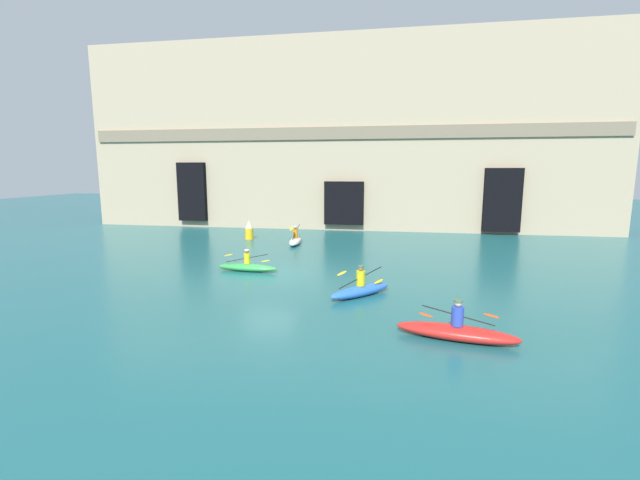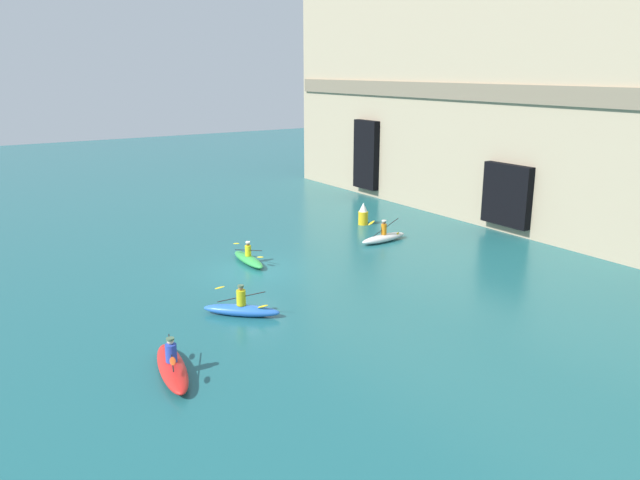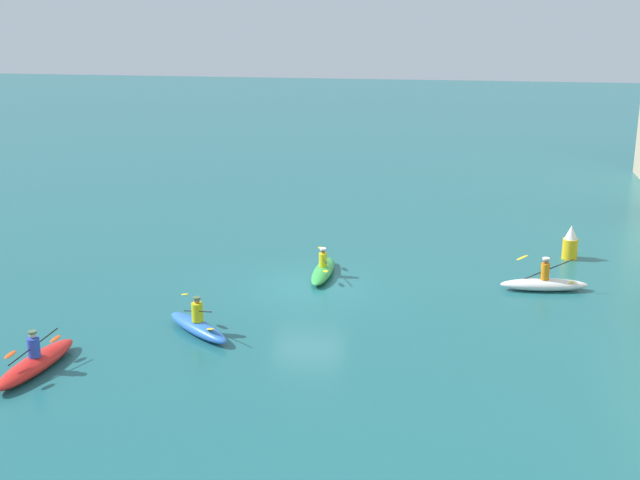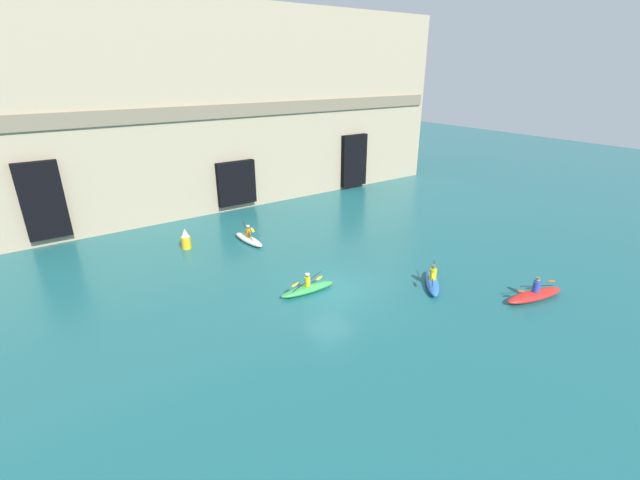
% 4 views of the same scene
% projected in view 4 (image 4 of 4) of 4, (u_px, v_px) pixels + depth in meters
% --- Properties ---
extents(ground_plane, '(120.00, 120.00, 0.00)m').
position_uv_depth(ground_plane, '(330.00, 289.00, 22.38)').
color(ground_plane, '#1E6066').
extents(cliff_bluff, '(42.96, 8.07, 15.31)m').
position_uv_depth(cliff_bluff, '(204.00, 109.00, 34.62)').
color(cliff_bluff, tan).
rests_on(cliff_bluff, ground).
extents(kayak_white, '(0.99, 3.10, 1.27)m').
position_uv_depth(kayak_white, '(249.00, 239.00, 28.21)').
color(kayak_white, white).
rests_on(kayak_white, ground).
extents(kayak_red, '(3.58, 1.46, 1.21)m').
position_uv_depth(kayak_red, '(535.00, 295.00, 21.31)').
color(kayak_red, red).
rests_on(kayak_red, ground).
extents(kayak_green, '(3.07, 0.85, 1.07)m').
position_uv_depth(kayak_green, '(308.00, 289.00, 21.96)').
color(kayak_green, green).
rests_on(kayak_green, ground).
extents(kayak_blue, '(2.51, 2.63, 1.22)m').
position_uv_depth(kayak_blue, '(432.00, 281.00, 22.59)').
color(kayak_blue, blue).
rests_on(kayak_blue, ground).
extents(marker_buoy, '(0.59, 0.59, 1.35)m').
position_uv_depth(marker_buoy, '(186.00, 239.00, 27.16)').
color(marker_buoy, yellow).
rests_on(marker_buoy, ground).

